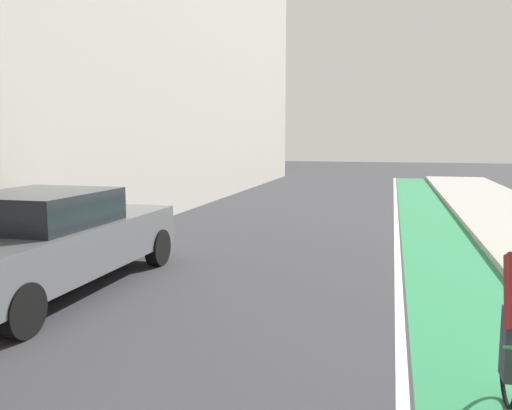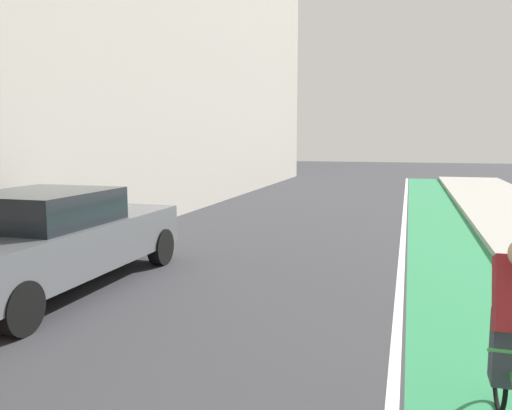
{
  "view_description": "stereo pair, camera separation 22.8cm",
  "coord_description": "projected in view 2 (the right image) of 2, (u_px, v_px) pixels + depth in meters",
  "views": [
    {
      "loc": [
        2.07,
        4.21,
        2.31
      ],
      "look_at": [
        0.1,
        11.85,
        1.3
      ],
      "focal_mm": 36.96,
      "sensor_mm": 36.0,
      "label": 1
    },
    {
      "loc": [
        2.29,
        4.27,
        2.31
      ],
      "look_at": [
        0.1,
        11.85,
        1.3
      ],
      "focal_mm": 36.96,
      "sensor_mm": 36.0,
      "label": 2
    }
  ],
  "objects": [
    {
      "name": "parked_sedan_gray",
      "position": [
        53.0,
        238.0,
        8.02
      ],
      "size": [
        1.97,
        4.74,
        1.53
      ],
      "color": "#595B60",
      "rests_on": "ground"
    },
    {
      "name": "lane_divider_stripe",
      "position": [
        403.0,
        238.0,
        12.24
      ],
      "size": [
        0.12,
        37.59,
        0.0
      ],
      "primitive_type": "cube",
      "color": "white",
      "rests_on": "ground"
    },
    {
      "name": "bike_lane_paint",
      "position": [
        444.0,
        240.0,
        11.99
      ],
      "size": [
        1.6,
        37.59,
        0.0
      ],
      "primitive_type": "cube",
      "color": "#2D8451",
      "rests_on": "ground"
    },
    {
      "name": "ground_plane",
      "position": [
        291.0,
        250.0,
        10.95
      ],
      "size": [
        82.69,
        82.69,
        0.0
      ],
      "primitive_type": "plane",
      "color": "#38383D"
    }
  ]
}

